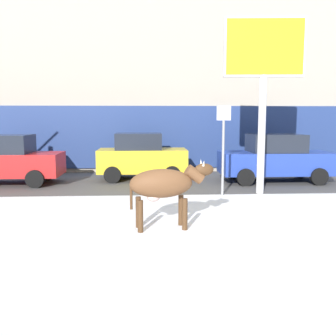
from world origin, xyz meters
TOP-DOWN VIEW (x-y plane):
  - ground_plane at (0.00, 0.00)m, footprint 120.00×120.00m
  - road_strip at (0.00, 7.65)m, footprint 60.00×5.60m
  - building_facade at (0.00, 13.24)m, footprint 44.00×6.10m
  - cow_brown at (-0.45, 1.13)m, footprint 1.93×0.78m
  - billboard at (2.86, 4.97)m, footprint 2.53×0.40m
  - car_red_sedan at (-6.15, 7.27)m, footprint 4.20×1.98m
  - car_yellow_hatchback at (-1.04, 8.10)m, footprint 3.50×1.92m
  - car_blue_sedan at (4.10, 7.23)m, footprint 4.20×1.98m
  - pedestrian_by_cars at (2.23, 10.45)m, footprint 0.36×0.24m
  - street_sign at (1.57, 4.75)m, footprint 0.44×0.08m

SIDE VIEW (x-z plane):
  - ground_plane at x=0.00m, z-range 0.00..0.00m
  - road_strip at x=0.00m, z-range 0.00..0.01m
  - pedestrian_by_cars at x=2.23m, z-range 0.01..1.74m
  - car_red_sedan at x=-6.15m, z-range -0.01..1.83m
  - car_blue_sedan at x=4.10m, z-range -0.01..1.83m
  - car_yellow_hatchback at x=-1.04m, z-range 0.00..1.86m
  - cow_brown at x=-0.45m, z-range 0.22..1.76m
  - street_sign at x=1.57m, z-range 0.26..3.08m
  - billboard at x=2.86m, z-range 1.53..7.09m
  - building_facade at x=0.00m, z-range -0.02..12.98m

